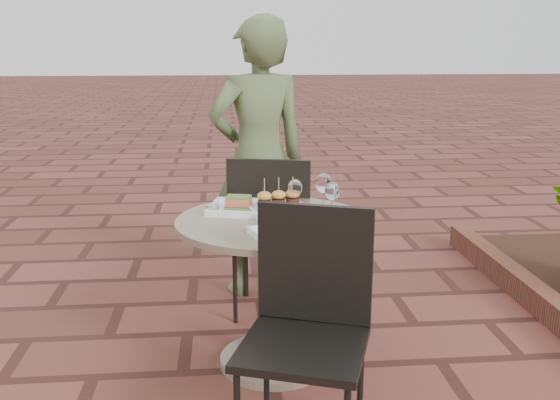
{
  "coord_description": "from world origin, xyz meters",
  "views": [
    {
      "loc": [
        -0.2,
        -2.69,
        1.51
      ],
      "look_at": [
        0.05,
        0.05,
        0.82
      ],
      "focal_mm": 40.0,
      "sensor_mm": 36.0,
      "label": 1
    }
  ],
  "objects": [
    {
      "name": "wine_glass_mid",
      "position": [
        0.13,
        0.17,
        0.84
      ],
      "size": [
        0.07,
        0.07,
        0.16
      ],
      "color": "white",
      "rests_on": "cafe_table"
    },
    {
      "name": "steel_ramekin",
      "position": [
        -0.26,
        0.16,
        0.75
      ],
      "size": [
        0.06,
        0.06,
        0.05
      ],
      "primitive_type": "cylinder",
      "rotation": [
        0.0,
        0.0,
        -0.03
      ],
      "color": "silver",
      "rests_on": "cafe_table"
    },
    {
      "name": "plate_sliders",
      "position": [
        0.05,
        0.15,
        0.77
      ],
      "size": [
        0.32,
        0.32,
        0.17
      ],
      "rotation": [
        0.0,
        0.0,
        0.22
      ],
      "color": "white",
      "rests_on": "cafe_table"
    },
    {
      "name": "wine_glass_far",
      "position": [
        0.27,
        0.18,
        0.86
      ],
      "size": [
        0.08,
        0.08,
        0.19
      ],
      "color": "white",
      "rests_on": "cafe_table"
    },
    {
      "name": "planter_curb",
      "position": [
        1.6,
        0.3,
        0.07
      ],
      "size": [
        0.12,
        3.0,
        0.15
      ],
      "primitive_type": "cube",
      "color": "brown",
      "rests_on": "ground"
    },
    {
      "name": "cutlery_set",
      "position": [
        0.32,
        -0.21,
        0.73
      ],
      "size": [
        0.09,
        0.18,
        0.0
      ],
      "primitive_type": null,
      "rotation": [
        0.0,
        0.0,
        -0.1
      ],
      "color": "silver",
      "rests_on": "cafe_table"
    },
    {
      "name": "wine_glass_right",
      "position": [
        0.29,
        0.07,
        0.85
      ],
      "size": [
        0.07,
        0.07,
        0.17
      ],
      "color": "white",
      "rests_on": "cafe_table"
    },
    {
      "name": "cafe_table",
      "position": [
        0.02,
        0.05,
        0.48
      ],
      "size": [
        0.9,
        0.9,
        0.73
      ],
      "color": "gray",
      "rests_on": "ground"
    },
    {
      "name": "plate_tuna",
      "position": [
        0.03,
        -0.22,
        0.74
      ],
      "size": [
        0.29,
        0.29,
        0.03
      ],
      "rotation": [
        0.0,
        0.0,
        0.31
      ],
      "color": "white",
      "rests_on": "cafe_table"
    },
    {
      "name": "diner",
      "position": [
        0.01,
        1.01,
        0.84
      ],
      "size": [
        0.7,
        0.56,
        1.68
      ],
      "primitive_type": "imported",
      "rotation": [
        0.0,
        0.0,
        3.44
      ],
      "color": "#485A31",
      "rests_on": "ground"
    },
    {
      "name": "plate_salmon",
      "position": [
        -0.14,
        0.22,
        0.75
      ],
      "size": [
        0.32,
        0.32,
        0.07
      ],
      "rotation": [
        0.0,
        0.0,
        -0.23
      ],
      "color": "white",
      "rests_on": "cafe_table"
    },
    {
      "name": "ground",
      "position": [
        0.0,
        0.0,
        0.0
      ],
      "size": [
        60.0,
        60.0,
        0.0
      ],
      "primitive_type": "plane",
      "color": "brown",
      "rests_on": "ground"
    },
    {
      "name": "chair_near",
      "position": [
        0.1,
        -0.57,
        0.55
      ],
      "size": [
        0.56,
        0.56,
        0.93
      ],
      "rotation": [
        0.0,
        0.0,
        -0.34
      ],
      "color": "black",
      "rests_on": "ground"
    },
    {
      "name": "chair_far",
      "position": [
        0.05,
        0.59,
        0.55
      ],
      "size": [
        0.52,
        0.52,
        0.93
      ],
      "rotation": [
        0.0,
        0.0,
        2.94
      ],
      "color": "black",
      "rests_on": "ground"
    }
  ]
}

